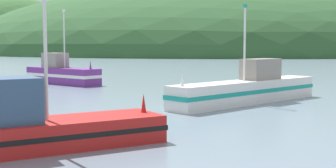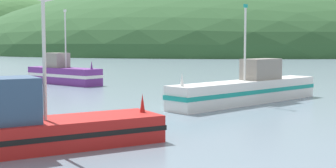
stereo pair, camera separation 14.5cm
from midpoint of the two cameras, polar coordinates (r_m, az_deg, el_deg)
hill_far_right at (r=289.82m, az=-18.00°, el=3.97°), size 84.78×67.82×60.91m
hill_mid_right at (r=183.39m, az=5.16°, el=3.78°), size 187.12×149.70×49.68m
fishing_boat_purple at (r=42.30m, az=-12.50°, el=1.24°), size 7.91×5.82×6.45m
fishing_boat_white at (r=28.49m, az=9.92°, el=-0.59°), size 8.82×10.60×5.81m
fishing_boat_red at (r=16.25m, az=-16.12°, el=-5.32°), size 8.37×7.33×7.47m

